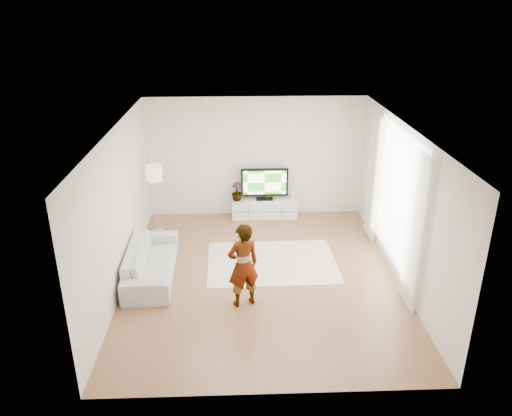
{
  "coord_description": "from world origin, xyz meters",
  "views": [
    {
      "loc": [
        -0.42,
        -8.07,
        4.8
      ],
      "look_at": [
        -0.09,
        0.4,
        1.22
      ],
      "focal_mm": 35.0,
      "sensor_mm": 36.0,
      "label": 1
    }
  ],
  "objects_px": {
    "rug": "(272,262)",
    "television": "(265,183)",
    "sofa": "(151,261)",
    "media_console": "(265,208)",
    "floor_lamp": "(154,176)",
    "player": "(243,265)"
  },
  "relations": [
    {
      "from": "rug",
      "to": "sofa",
      "type": "xyz_separation_m",
      "value": [
        -2.27,
        -0.43,
        0.3
      ]
    },
    {
      "from": "media_console",
      "to": "player",
      "type": "bearing_deg",
      "value": -98.64
    },
    {
      "from": "rug",
      "to": "floor_lamp",
      "type": "relative_size",
      "value": 1.63
    },
    {
      "from": "rug",
      "to": "player",
      "type": "relative_size",
      "value": 1.69
    },
    {
      "from": "television",
      "to": "rug",
      "type": "distance_m",
      "value": 2.41
    },
    {
      "from": "television",
      "to": "floor_lamp",
      "type": "distance_m",
      "value": 2.56
    },
    {
      "from": "rug",
      "to": "television",
      "type": "bearing_deg",
      "value": 90.61
    },
    {
      "from": "media_console",
      "to": "floor_lamp",
      "type": "xyz_separation_m",
      "value": [
        -2.4,
        -0.71,
        1.09
      ]
    },
    {
      "from": "sofa",
      "to": "television",
      "type": "bearing_deg",
      "value": -41.68
    },
    {
      "from": "television",
      "to": "floor_lamp",
      "type": "relative_size",
      "value": 0.71
    },
    {
      "from": "floor_lamp",
      "to": "rug",
      "type": "bearing_deg",
      "value": -32.07
    },
    {
      "from": "sofa",
      "to": "media_console",
      "type": "bearing_deg",
      "value": -41.97
    },
    {
      "from": "media_console",
      "to": "rug",
      "type": "xyz_separation_m",
      "value": [
        0.02,
        -2.24,
        -0.21
      ]
    },
    {
      "from": "media_console",
      "to": "player",
      "type": "distance_m",
      "value": 3.74
    },
    {
      "from": "media_console",
      "to": "television",
      "type": "bearing_deg",
      "value": 90.0
    },
    {
      "from": "television",
      "to": "media_console",
      "type": "bearing_deg",
      "value": -90.0
    },
    {
      "from": "media_console",
      "to": "television",
      "type": "xyz_separation_m",
      "value": [
        0.0,
        0.03,
        0.63
      ]
    },
    {
      "from": "rug",
      "to": "floor_lamp",
      "type": "distance_m",
      "value": 3.14
    },
    {
      "from": "sofa",
      "to": "floor_lamp",
      "type": "relative_size",
      "value": 1.38
    },
    {
      "from": "television",
      "to": "player",
      "type": "bearing_deg",
      "value": -98.58
    },
    {
      "from": "media_console",
      "to": "sofa",
      "type": "bearing_deg",
      "value": -130.1
    },
    {
      "from": "player",
      "to": "floor_lamp",
      "type": "xyz_separation_m",
      "value": [
        -1.85,
        2.95,
        0.55
      ]
    }
  ]
}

